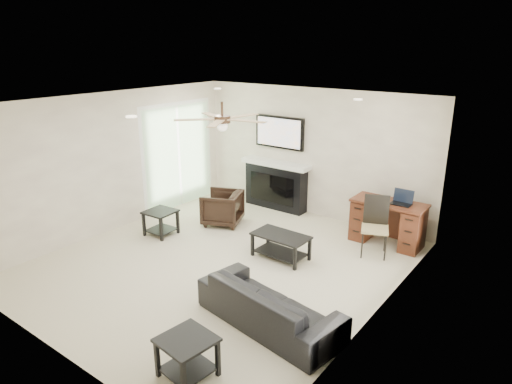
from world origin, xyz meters
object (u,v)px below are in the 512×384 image
Objects in this scene: armchair at (222,208)px; sofa at (269,304)px; coffee_table at (281,246)px; desk at (387,223)px; fireplace_unit at (276,164)px.

sofa is at bearing 27.24° from armchair.
desk is at bearing 54.77° from coffee_table.
sofa is 2.70× the size of armchair.
coffee_table is at bearing 48.90° from armchair.
fireplace_unit reaches higher than coffee_table.
desk is (0.25, 3.15, 0.10)m from sofa.
armchair is 0.37× the size of fireplace_unit.
armchair is 3.02m from desk.
fireplace_unit is at bearing 143.90° from armchair.
desk reaches higher than coffee_table.
desk is (2.85, 1.00, 0.06)m from armchair.
coffee_table is at bearing -126.54° from desk.
fireplace_unit is 1.57× the size of desk.
coffee_table is (-0.90, 1.60, -0.08)m from sofa.
fireplace_unit reaches higher than sofa.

